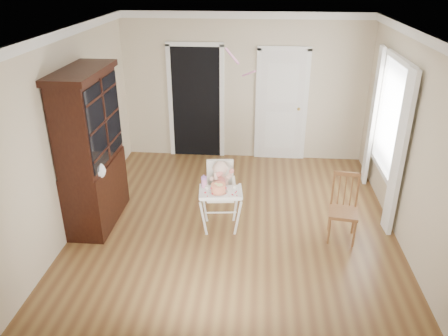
# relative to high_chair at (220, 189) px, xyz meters

# --- Properties ---
(floor) EXTENTS (5.00, 5.00, 0.00)m
(floor) POSITION_rel_high_chair_xyz_m (0.20, 0.12, -0.62)
(floor) COLOR brown
(floor) RESTS_ON ground
(ceiling) EXTENTS (5.00, 5.00, 0.00)m
(ceiling) POSITION_rel_high_chair_xyz_m (0.20, 0.12, 2.08)
(ceiling) COLOR white
(ceiling) RESTS_ON wall_back
(wall_back) EXTENTS (4.50, 0.00, 4.50)m
(wall_back) POSITION_rel_high_chair_xyz_m (0.20, 2.62, 0.73)
(wall_back) COLOR beige
(wall_back) RESTS_ON floor
(wall_left) EXTENTS (0.00, 5.00, 5.00)m
(wall_left) POSITION_rel_high_chair_xyz_m (-2.05, 0.12, 0.73)
(wall_left) COLOR beige
(wall_left) RESTS_ON floor
(wall_right) EXTENTS (0.00, 5.00, 5.00)m
(wall_right) POSITION_rel_high_chair_xyz_m (2.45, 0.12, 0.73)
(wall_right) COLOR beige
(wall_right) RESTS_ON floor
(crown_molding) EXTENTS (4.50, 5.00, 0.12)m
(crown_molding) POSITION_rel_high_chair_xyz_m (0.20, 0.12, 2.02)
(crown_molding) COLOR white
(crown_molding) RESTS_ON ceiling
(doorway) EXTENTS (1.06, 0.05, 2.22)m
(doorway) POSITION_rel_high_chair_xyz_m (-0.70, 2.61, 0.49)
(doorway) COLOR black
(doorway) RESTS_ON wall_back
(closet_door) EXTENTS (0.96, 0.09, 2.13)m
(closet_door) POSITION_rel_high_chair_xyz_m (0.90, 2.60, 0.40)
(closet_door) COLOR white
(closet_door) RESTS_ON wall_back
(window_right) EXTENTS (0.13, 1.84, 2.30)m
(window_right) POSITION_rel_high_chair_xyz_m (2.38, 0.92, 0.66)
(window_right) COLOR white
(window_right) RESTS_ON wall_right
(high_chair) EXTENTS (0.64, 0.77, 1.01)m
(high_chair) POSITION_rel_high_chair_xyz_m (0.00, 0.00, 0.00)
(high_chair) COLOR white
(high_chair) RESTS_ON floor
(baby) EXTENTS (0.32, 0.24, 0.47)m
(baby) POSITION_rel_high_chair_xyz_m (-0.00, 0.02, 0.16)
(baby) COLOR beige
(baby) RESTS_ON high_chair
(cake) EXTENTS (0.25, 0.25, 0.12)m
(cake) POSITION_rel_high_chair_xyz_m (-0.00, -0.23, 0.14)
(cake) COLOR silver
(cake) RESTS_ON high_chair
(sippy_cup) EXTENTS (0.08, 0.08, 0.19)m
(sippy_cup) POSITION_rel_high_chair_xyz_m (-0.21, -0.11, 0.16)
(sippy_cup) COLOR pink
(sippy_cup) RESTS_ON high_chair
(china_cabinet) EXTENTS (0.59, 1.32, 2.23)m
(china_cabinet) POSITION_rel_high_chair_xyz_m (-1.78, 0.06, 0.49)
(china_cabinet) COLOR black
(china_cabinet) RESTS_ON floor
(dining_chair) EXTENTS (0.43, 0.43, 0.93)m
(dining_chair) POSITION_rel_high_chair_xyz_m (1.67, -0.10, -0.19)
(dining_chair) COLOR brown
(dining_chair) RESTS_ON floor
(streamer) EXTENTS (0.24, 0.45, 0.15)m
(streamer) POSITION_rel_high_chair_xyz_m (0.08, 0.94, 1.64)
(streamer) COLOR pink
(streamer) RESTS_ON ceiling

